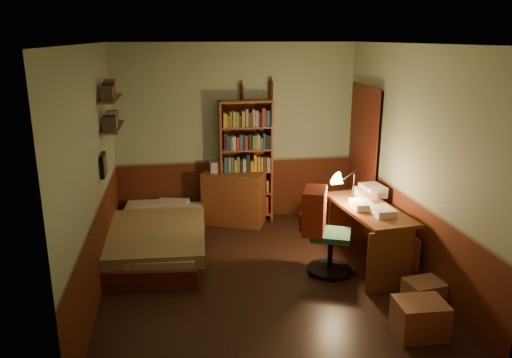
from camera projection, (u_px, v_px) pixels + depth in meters
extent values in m
cube|color=black|center=(260.00, 277.00, 5.78)|extent=(3.50, 4.00, 0.02)
cube|color=silver|center=(260.00, 43.00, 5.06)|extent=(3.50, 4.00, 0.02)
cube|color=#91A584|center=(236.00, 133.00, 7.32)|extent=(3.50, 0.02, 2.60)
cube|color=#91A584|center=(92.00, 175.00, 5.14)|extent=(0.02, 4.00, 2.60)
cube|color=#91A584|center=(411.00, 161.00, 5.70)|extent=(0.02, 4.00, 2.60)
cube|color=#91A584|center=(309.00, 239.00, 3.51)|extent=(3.50, 0.02, 2.60)
cube|color=black|center=(364.00, 160.00, 7.01)|extent=(0.06, 0.90, 2.00)
cube|color=#47190E|center=(362.00, 160.00, 7.00)|extent=(0.02, 0.98, 2.08)
cube|color=olive|center=(156.00, 228.00, 6.35)|extent=(1.38, 2.27, 0.64)
cube|color=brown|center=(234.00, 198.00, 7.33)|extent=(0.97, 0.75, 0.77)
cube|color=#B2B2B7|center=(218.00, 166.00, 7.29)|extent=(0.31, 0.26, 0.15)
cube|color=brown|center=(246.00, 162.00, 7.30)|extent=(0.77, 0.25, 1.80)
cylinder|color=black|center=(242.00, 92.00, 7.12)|extent=(0.07, 0.07, 0.21)
cylinder|color=black|center=(271.00, 90.00, 7.18)|extent=(0.08, 0.08, 0.26)
cube|color=brown|center=(367.00, 236.00, 5.98)|extent=(0.71, 1.43, 0.74)
cube|color=silver|center=(373.00, 190.00, 6.28)|extent=(0.28, 0.36, 0.13)
cone|color=black|center=(354.00, 176.00, 5.98)|extent=(0.25, 0.25, 0.65)
cube|color=#26543B|center=(331.00, 237.00, 5.75)|extent=(0.56, 0.53, 0.89)
cube|color=#9C2E19|center=(319.00, 184.00, 5.35)|extent=(0.25, 0.45, 0.52)
cube|color=brown|center=(113.00, 127.00, 6.12)|extent=(0.20, 0.90, 0.03)
cube|color=brown|center=(111.00, 99.00, 6.02)|extent=(0.20, 0.90, 0.03)
cube|color=black|center=(103.00, 165.00, 5.72)|extent=(0.04, 0.32, 0.26)
cube|color=#8D5E45|center=(420.00, 318.00, 4.60)|extent=(0.47, 0.38, 0.34)
cube|color=#8D5E45|center=(424.00, 293.00, 5.13)|extent=(0.41, 0.35, 0.26)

